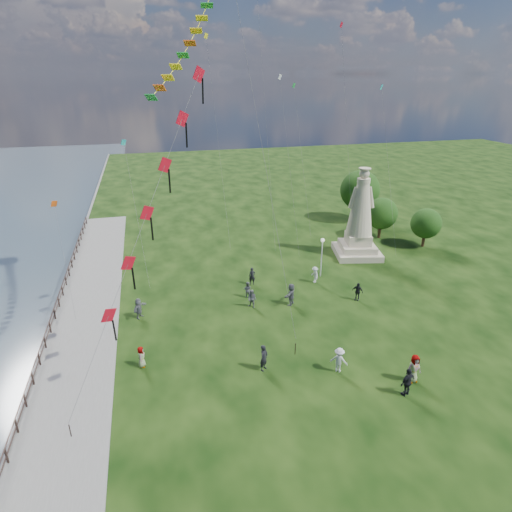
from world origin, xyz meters
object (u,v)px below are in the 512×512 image
object	(u,v)px
person_1	(252,299)
person_9	(357,291)
person_5	(139,308)
person_2	(339,360)
person_4	(414,369)
person_10	(141,357)
person_11	(291,294)
person_6	(252,276)
person_8	(315,275)
lamppost	(322,249)
person_0	(264,358)
statue	(359,224)
person_3	(408,382)
person_7	(247,289)

from	to	relation	value
person_1	person_9	world-z (taller)	person_9
person_5	person_9	bearing A→B (deg)	-61.51
person_2	person_4	bearing A→B (deg)	-170.90
person_10	person_11	size ratio (longest dim) A/B	0.79
person_6	person_8	distance (m)	5.81
lamppost	person_0	distance (m)	15.31
statue	person_2	bearing A→B (deg)	-107.61
person_3	lamppost	bearing A→B (deg)	-112.58
person_5	person_6	bearing A→B (deg)	-37.34
person_3	person_11	distance (m)	12.62
lamppost	person_7	xyz separation A→B (m)	(-7.74, -2.30, -2.06)
person_0	person_9	distance (m)	12.42
person_1	person_7	distance (m)	1.86
person_3	person_6	bearing A→B (deg)	-89.93
person_2	person_10	xyz separation A→B (m)	(-12.38, 3.71, -0.12)
person_0	person_8	size ratio (longest dim) A/B	1.19
statue	person_6	bearing A→B (deg)	-149.93
person_10	person_1	bearing A→B (deg)	-48.79
person_1	person_0	bearing A→B (deg)	-55.23
person_7	person_11	world-z (taller)	person_11
person_6	person_11	world-z (taller)	person_11
statue	person_5	size ratio (longest dim) A/B	5.48
person_3	person_4	xyz separation A→B (m)	(1.08, 1.01, 0.01)
lamppost	person_6	bearing A→B (deg)	-179.56
person_0	lamppost	bearing A→B (deg)	8.65
person_0	person_3	xyz separation A→B (m)	(7.67, -4.46, 0.03)
person_2	person_4	xyz separation A→B (m)	(4.10, -2.09, 0.09)
lamppost	person_3	distance (m)	16.84
person_3	person_11	bearing A→B (deg)	-93.39
person_1	person_4	world-z (taller)	person_4
person_6	person_9	size ratio (longest dim) A/B	1.02
person_3	person_10	size ratio (longest dim) A/B	1.27
person_9	lamppost	bearing A→B (deg)	148.72
statue	person_5	world-z (taller)	statue
person_3	person_11	world-z (taller)	person_3
statue	person_4	world-z (taller)	statue
statue	person_1	distance (m)	16.04
lamppost	person_2	xyz separation A→B (m)	(-4.37, -13.60, -1.91)
person_5	person_8	bearing A→B (deg)	-47.50
person_3	person_8	world-z (taller)	person_3
person_8	person_5	bearing A→B (deg)	-86.91
person_3	person_4	world-z (taller)	person_4
lamppost	person_3	size ratio (longest dim) A/B	2.02
person_5	person_1	bearing A→B (deg)	-60.41
person_6	person_11	xyz separation A→B (m)	(2.24, -4.42, 0.13)
person_6	person_0	bearing A→B (deg)	-91.23
person_6	person_1	bearing A→B (deg)	-94.94
person_7	lamppost	bearing A→B (deg)	-135.00
person_9	statue	bearing A→B (deg)	108.99
person_0	person_1	bearing A→B (deg)	36.49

